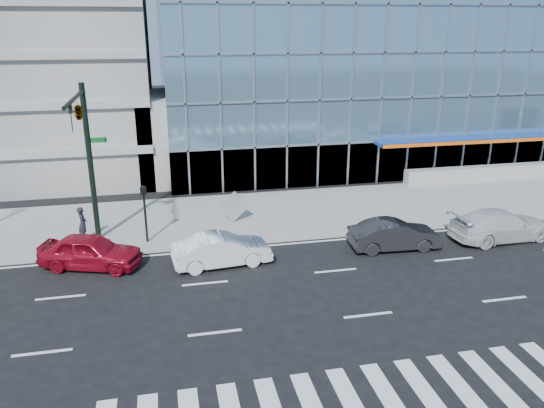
{
  "coord_description": "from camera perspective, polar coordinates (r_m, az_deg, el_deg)",
  "views": [
    {
      "loc": [
        -7.48,
        -21.01,
        10.83
      ],
      "look_at": [
        -2.35,
        3.0,
        2.42
      ],
      "focal_mm": 35.0,
      "sensor_mm": 36.0,
      "label": 1
    }
  ],
  "objects": [
    {
      "name": "ground",
      "position": [
        24.79,
        6.83,
        -7.14
      ],
      "size": [
        160.0,
        160.0,
        0.0
      ],
      "primitive_type": "plane",
      "color": "black",
      "rests_on": "ground"
    },
    {
      "name": "white_suv",
      "position": [
        30.25,
        23.41,
        -2.08
      ],
      "size": [
        5.67,
        2.6,
        1.61
      ],
      "primitive_type": "imported",
      "rotation": [
        0.0,
        0.0,
        1.63
      ],
      "color": "silver",
      "rests_on": "ground"
    },
    {
      "name": "traffic_signal",
      "position": [
        26.24,
        -19.74,
        7.56
      ],
      "size": [
        1.14,
        5.74,
        8.0
      ],
      "color": "black",
      "rests_on": "sidewalk"
    },
    {
      "name": "ramp_block",
      "position": [
        39.81,
        -9.77,
        7.29
      ],
      "size": [
        6.0,
        8.0,
        6.0
      ],
      "primitive_type": "cube",
      "color": "gray",
      "rests_on": "ground"
    },
    {
      "name": "dark_sedan",
      "position": [
        27.32,
        13.01,
        -3.26
      ],
      "size": [
        4.63,
        1.81,
        1.5
      ],
      "primitive_type": "imported",
      "rotation": [
        0.0,
        0.0,
        1.52
      ],
      "color": "black",
      "rests_on": "ground"
    },
    {
      "name": "red_sedan",
      "position": [
        26.04,
        -18.96,
        -4.84
      ],
      "size": [
        5.03,
        3.24,
        1.6
      ],
      "primitive_type": "imported",
      "rotation": [
        0.0,
        0.0,
        1.26
      ],
      "color": "maroon",
      "rests_on": "ground"
    },
    {
      "name": "ped_signal_post",
      "position": [
        27.39,
        -13.56,
        -0.14
      ],
      "size": [
        0.3,
        0.33,
        3.0
      ],
      "color": "black",
      "rests_on": "sidewalk"
    },
    {
      "name": "theatre_building",
      "position": [
        51.79,
        12.91,
        14.76
      ],
      "size": [
        42.0,
        26.0,
        15.0
      ],
      "primitive_type": "cube",
      "color": "#6893AD",
      "rests_on": "ground"
    },
    {
      "name": "white_sedan",
      "position": [
        25.0,
        -5.41,
        -4.94
      ],
      "size": [
        4.74,
        2.05,
        1.52
      ],
      "primitive_type": "imported",
      "rotation": [
        0.0,
        0.0,
        1.67
      ],
      "color": "white",
      "rests_on": "ground"
    },
    {
      "name": "tilted_panel",
      "position": [
        29.77,
        -4.15,
        -0.3
      ],
      "size": [
        1.82,
        0.32,
        1.83
      ],
      "primitive_type": "cube",
      "rotation": [
        0.0,
        0.88,
        0.14
      ],
      "color": "#A0A0A0",
      "rests_on": "sidewalk"
    },
    {
      "name": "sidewalk",
      "position": [
        31.83,
        2.26,
        -0.86
      ],
      "size": [
        120.0,
        8.0,
        0.15
      ],
      "primitive_type": "cube",
      "color": "gray",
      "rests_on": "ground"
    },
    {
      "name": "pedestrian",
      "position": [
        28.86,
        -19.69,
        -2.03
      ],
      "size": [
        0.56,
        0.74,
        1.83
      ],
      "primitive_type": "imported",
      "rotation": [
        0.0,
        0.0,
        1.76
      ],
      "color": "black",
      "rests_on": "sidewalk"
    }
  ]
}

